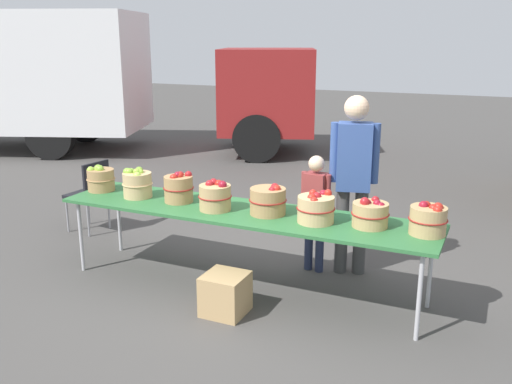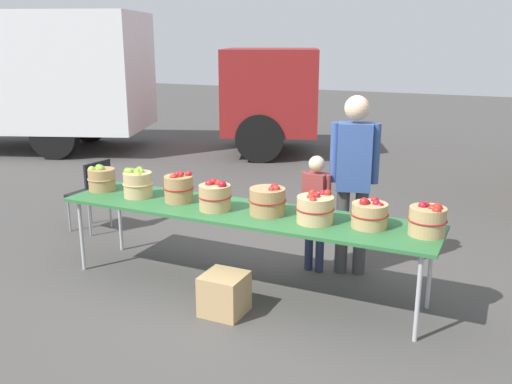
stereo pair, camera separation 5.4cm
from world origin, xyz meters
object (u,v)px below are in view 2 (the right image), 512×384
Objects in this scene: market_table at (242,214)px; apple_basket_red_4 at (370,214)px; apple_basket_red_5 at (428,220)px; folding_chair at (92,190)px; child_customer at (316,204)px; box_truck at (93,77)px; apple_basket_red_0 at (179,188)px; apple_basket_green_1 at (137,183)px; apple_basket_red_1 at (215,196)px; apple_basket_green_0 at (101,178)px; apple_basket_red_2 at (268,201)px; apple_basket_red_3 at (315,208)px; produce_crate at (224,294)px; vendor_adult at (354,172)px.

market_table is 11.16× the size of apple_basket_red_4.
apple_basket_red_5 reaches higher than folding_chair.
box_truck is at bearing -26.38° from child_customer.
apple_basket_red_5 is 0.26× the size of child_customer.
box_truck reaches higher than apple_basket_red_0.
apple_basket_red_0 is at bearing 3.44° from apple_basket_green_1.
apple_basket_red_1 reaches higher than apple_basket_red_4.
child_customer is 1.36× the size of folding_chair.
apple_basket_red_5 is (1.61, 0.05, 0.16)m from market_table.
child_customer is at bearing 137.63° from apple_basket_red_4.
apple_basket_green_0 is at bearing -179.73° from apple_basket_red_5.
apple_basket_green_0 is at bearing 179.30° from apple_basket_red_2.
folding_chair is at bearing 166.73° from apple_basket_red_3.
apple_basket_green_0 is at bearing 52.47° from folding_chair.
apple_basket_red_1 is 1.03m from child_customer.
folding_chair is (3.38, -4.05, -0.98)m from box_truck.
apple_basket_green_1 reaches higher than produce_crate.
apple_basket_green_0 is 3.22m from apple_basket_red_5.
apple_basket_green_1 is 0.04× the size of box_truck.
folding_chair is at bearing 149.84° from apple_basket_green_1.
box_truck is (-7.31, 4.69, 0.61)m from apple_basket_red_5.
apple_basket_red_1 is 1.00× the size of apple_basket_red_5.
apple_basket_red_5 is at bearing 0.27° from apple_basket_green_0.
child_customer is at bearing 108.57° from apple_basket_red_3.
apple_basket_red_3 is (0.70, -0.03, 0.16)m from market_table.
apple_basket_red_3 is at bearing 38.08° from produce_crate.
apple_basket_red_4 is (2.76, 0.01, -0.01)m from apple_basket_green_0.
market_table is at bearing -178.33° from apple_basket_red_5.
apple_basket_red_1 is at bearing -3.74° from apple_basket_green_1.
child_customer is (-0.23, 0.69, -0.18)m from apple_basket_red_3.
apple_basket_green_0 is 1.86m from apple_basket_red_2.
vendor_adult is at bearing 21.79° from apple_basket_green_1.
apple_basket_green_0 is at bearing 178.91° from apple_basket_red_0.
apple_basket_red_1 is 7.31m from box_truck.
apple_basket_red_2 reaches higher than apple_basket_green_0.
apple_basket_red_5 is 1.30m from child_customer.
apple_basket_red_0 is 1.33m from child_customer.
apple_basket_green_0 is 2.76m from apple_basket_red_4.
apple_basket_green_1 is 0.35× the size of folding_chair.
apple_basket_red_0 is at bearing 72.80° from folding_chair.
market_table is 0.81m from child_customer.
box_truck is 22.84× the size of produce_crate.
vendor_adult is 5.01× the size of produce_crate.
apple_basket_red_0 is at bearing 12.65° from vendor_adult.
apple_basket_red_1 is 0.89m from produce_crate.
box_truck is (-6.18, 4.08, 0.80)m from child_customer.
vendor_adult reaches higher than produce_crate.
apple_basket_red_2 is at bearing 78.21° from child_customer.
apple_basket_red_1 is at bearing 74.97° from folding_chair.
apple_basket_red_1 is at bearing -170.53° from apple_basket_red_2.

